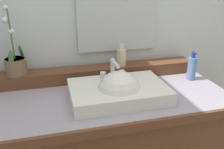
{
  "coord_description": "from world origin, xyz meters",
  "views": [
    {
      "loc": [
        -0.28,
        -1.15,
        1.44
      ],
      "look_at": [
        0.02,
        -0.02,
        0.98
      ],
      "focal_mm": 38.84,
      "sensor_mm": 36.0,
      "label": 1
    }
  ],
  "objects_px": {
    "sink_basin": "(119,92)",
    "soap_dispenser": "(122,57)",
    "potted_plant": "(15,63)",
    "lotion_bottle": "(192,68)"
  },
  "relations": [
    {
      "from": "sink_basin",
      "to": "soap_dispenser",
      "type": "bearing_deg",
      "value": 70.65
    },
    {
      "from": "potted_plant",
      "to": "soap_dispenser",
      "type": "xyz_separation_m",
      "value": [
        0.62,
        -0.0,
        -0.01
      ]
    },
    {
      "from": "sink_basin",
      "to": "soap_dispenser",
      "type": "xyz_separation_m",
      "value": [
        0.1,
        0.29,
        0.1
      ]
    },
    {
      "from": "lotion_bottle",
      "to": "sink_basin",
      "type": "bearing_deg",
      "value": -165.3
    },
    {
      "from": "soap_dispenser",
      "to": "sink_basin",
      "type": "bearing_deg",
      "value": -109.35
    },
    {
      "from": "soap_dispenser",
      "to": "lotion_bottle",
      "type": "distance_m",
      "value": 0.44
    },
    {
      "from": "potted_plant",
      "to": "lotion_bottle",
      "type": "height_order",
      "value": "potted_plant"
    },
    {
      "from": "sink_basin",
      "to": "potted_plant",
      "type": "distance_m",
      "value": 0.61
    },
    {
      "from": "sink_basin",
      "to": "soap_dispenser",
      "type": "distance_m",
      "value": 0.32
    },
    {
      "from": "sink_basin",
      "to": "lotion_bottle",
      "type": "relative_size",
      "value": 2.8
    }
  ]
}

